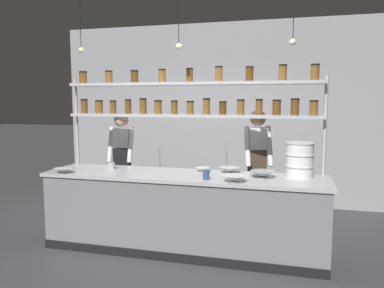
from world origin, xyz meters
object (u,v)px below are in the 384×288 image
(prep_bowl_far_left, at_px, (234,179))
(prep_bowl_center_front, at_px, (63,171))
(container_stack, at_px, (300,160))
(prep_bowl_near_right, at_px, (229,170))
(serving_cup_by_board, at_px, (112,166))
(spice_shelf_unit, at_px, (191,103))
(chef_left, at_px, (122,160))
(prep_bowl_center_back, at_px, (203,170))
(serving_cup_front, at_px, (206,175))
(chef_center, at_px, (257,163))
(prep_bowl_near_left, at_px, (263,174))

(prep_bowl_far_left, bearing_deg, prep_bowl_center_front, -178.89)
(container_stack, bearing_deg, prep_bowl_near_right, 176.99)
(prep_bowl_far_left, height_order, serving_cup_by_board, serving_cup_by_board)
(prep_bowl_center_front, bearing_deg, prep_bowl_far_left, 1.11)
(spice_shelf_unit, height_order, prep_bowl_center_front, spice_shelf_unit)
(chef_left, height_order, prep_bowl_center_back, chef_left)
(prep_bowl_far_left, bearing_deg, serving_cup_front, 172.00)
(spice_shelf_unit, xyz_separation_m, prep_bowl_center_back, (0.18, -0.11, -0.81))
(spice_shelf_unit, relative_size, chef_center, 1.94)
(prep_bowl_center_front, bearing_deg, container_stack, 10.30)
(chef_left, bearing_deg, container_stack, -22.74)
(serving_cup_front, bearing_deg, prep_bowl_center_front, -177.22)
(serving_cup_front, bearing_deg, chef_center, 65.43)
(chef_center, bearing_deg, spice_shelf_unit, -167.26)
(prep_bowl_center_front, height_order, prep_bowl_far_left, prep_bowl_far_left)
(prep_bowl_center_front, distance_m, serving_cup_by_board, 0.59)
(spice_shelf_unit, distance_m, prep_bowl_center_front, 1.74)
(prep_bowl_center_front, distance_m, prep_bowl_center_back, 1.67)
(container_stack, height_order, prep_bowl_near_right, container_stack)
(spice_shelf_unit, relative_size, prep_bowl_near_right, 13.26)
(prep_bowl_near_left, bearing_deg, prep_bowl_far_left, -131.90)
(spice_shelf_unit, xyz_separation_m, chef_center, (0.78, 0.46, -0.80))
(prep_bowl_near_left, xyz_separation_m, prep_bowl_center_front, (-2.32, -0.35, -0.01))
(chef_left, xyz_separation_m, prep_bowl_near_right, (1.66, -0.55, 0.04))
(prep_bowl_near_left, relative_size, prep_bowl_near_right, 1.15)
(prep_bowl_center_front, height_order, prep_bowl_near_right, prep_bowl_near_right)
(container_stack, bearing_deg, serving_cup_front, -157.48)
(prep_bowl_center_back, relative_size, serving_cup_front, 1.70)
(chef_center, bearing_deg, container_stack, -66.98)
(chef_center, distance_m, prep_bowl_center_front, 2.45)
(prep_bowl_far_left, relative_size, serving_cup_by_board, 3.23)
(chef_left, bearing_deg, serving_cup_front, -43.44)
(container_stack, xyz_separation_m, serving_cup_front, (-0.99, -0.41, -0.15))
(prep_bowl_center_front, relative_size, prep_bowl_near_right, 0.90)
(prep_bowl_near_right, relative_size, serving_cup_by_board, 3.02)
(prep_bowl_center_back, bearing_deg, prep_bowl_near_right, 0.80)
(container_stack, distance_m, prep_bowl_near_left, 0.45)
(container_stack, bearing_deg, chef_center, 130.85)
(container_stack, xyz_separation_m, prep_bowl_near_left, (-0.40, -0.15, -0.16))
(serving_cup_front, bearing_deg, container_stack, 22.52)
(prep_bowl_center_back, relative_size, prep_bowl_near_right, 0.75)
(chef_center, bearing_deg, prep_bowl_center_front, -171.19)
(spice_shelf_unit, height_order, chef_center, spice_shelf_unit)
(chef_center, height_order, serving_cup_by_board, chef_center)
(chef_left, relative_size, prep_bowl_center_front, 7.33)
(prep_bowl_center_front, bearing_deg, prep_bowl_near_right, 15.66)
(chef_left, height_order, container_stack, chef_left)
(serving_cup_front, distance_m, serving_cup_by_board, 1.33)
(chef_center, distance_m, serving_cup_front, 1.12)
(prep_bowl_center_front, bearing_deg, chef_center, 26.65)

